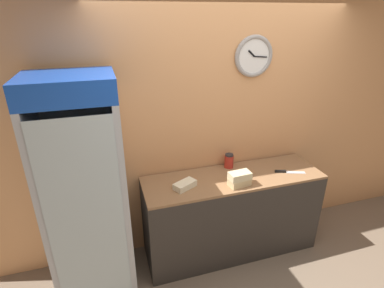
{
  "coord_description": "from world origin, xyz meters",
  "views": [
    {
      "loc": [
        -1.17,
        -1.54,
        2.41
      ],
      "look_at": [
        -0.44,
        0.81,
        1.33
      ],
      "focal_mm": 28.0,
      "sensor_mm": 36.0,
      "label": 1
    }
  ],
  "objects_px": {
    "beverage_cooler": "(85,182)",
    "sandwich_stack_bottom": "(239,182)",
    "chefs_knife": "(286,172)",
    "sandwich_stack_middle": "(240,176)",
    "sandwich_flat_left": "(185,185)",
    "condiment_jar": "(229,161)"
  },
  "relations": [
    {
      "from": "beverage_cooler",
      "to": "sandwich_flat_left",
      "type": "height_order",
      "value": "beverage_cooler"
    },
    {
      "from": "sandwich_stack_bottom",
      "to": "chefs_knife",
      "type": "height_order",
      "value": "sandwich_stack_bottom"
    },
    {
      "from": "chefs_knife",
      "to": "condiment_jar",
      "type": "xyz_separation_m",
      "value": [
        -0.51,
        0.28,
        0.07
      ]
    },
    {
      "from": "beverage_cooler",
      "to": "chefs_knife",
      "type": "xyz_separation_m",
      "value": [
        1.94,
        -0.08,
        -0.17
      ]
    },
    {
      "from": "sandwich_flat_left",
      "to": "sandwich_stack_bottom",
      "type": "bearing_deg",
      "value": -12.17
    },
    {
      "from": "beverage_cooler",
      "to": "sandwich_flat_left",
      "type": "bearing_deg",
      "value": -3.81
    },
    {
      "from": "beverage_cooler",
      "to": "sandwich_stack_bottom",
      "type": "relative_size",
      "value": 9.13
    },
    {
      "from": "sandwich_stack_bottom",
      "to": "chefs_knife",
      "type": "relative_size",
      "value": 0.73
    },
    {
      "from": "sandwich_stack_bottom",
      "to": "sandwich_stack_middle",
      "type": "distance_m",
      "value": 0.07
    },
    {
      "from": "sandwich_stack_middle",
      "to": "chefs_knife",
      "type": "relative_size",
      "value": 0.7
    },
    {
      "from": "sandwich_stack_middle",
      "to": "sandwich_stack_bottom",
      "type": "bearing_deg",
      "value": 180.0
    },
    {
      "from": "sandwich_stack_bottom",
      "to": "sandwich_stack_middle",
      "type": "xyz_separation_m",
      "value": [
        0.0,
        0.0,
        0.07
      ]
    },
    {
      "from": "sandwich_stack_middle",
      "to": "chefs_knife",
      "type": "distance_m",
      "value": 0.58
    },
    {
      "from": "sandwich_flat_left",
      "to": "sandwich_stack_middle",
      "type": "bearing_deg",
      "value": -12.17
    },
    {
      "from": "sandwich_stack_middle",
      "to": "condiment_jar",
      "type": "height_order",
      "value": "condiment_jar"
    },
    {
      "from": "beverage_cooler",
      "to": "sandwich_flat_left",
      "type": "relative_size",
      "value": 8.39
    },
    {
      "from": "chefs_knife",
      "to": "condiment_jar",
      "type": "relative_size",
      "value": 2.0
    },
    {
      "from": "beverage_cooler",
      "to": "condiment_jar",
      "type": "relative_size",
      "value": 13.39
    },
    {
      "from": "sandwich_stack_bottom",
      "to": "beverage_cooler",
      "type": "bearing_deg",
      "value": 173.08
    },
    {
      "from": "beverage_cooler",
      "to": "chefs_knife",
      "type": "distance_m",
      "value": 1.95
    },
    {
      "from": "sandwich_flat_left",
      "to": "chefs_knife",
      "type": "distance_m",
      "value": 1.07
    },
    {
      "from": "sandwich_flat_left",
      "to": "chefs_knife",
      "type": "height_order",
      "value": "sandwich_flat_left"
    }
  ]
}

